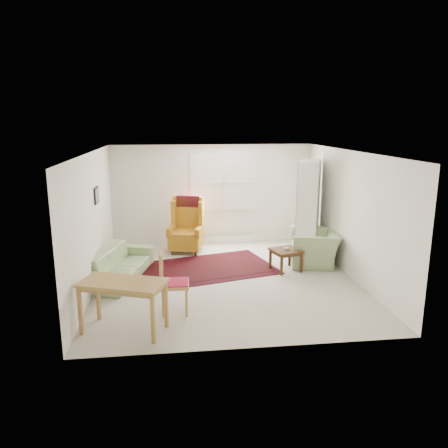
{
  "coord_description": "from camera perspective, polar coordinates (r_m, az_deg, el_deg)",
  "views": [
    {
      "loc": [
        -1.04,
        -8.14,
        3.05
      ],
      "look_at": [
        0.0,
        0.3,
        1.05
      ],
      "focal_mm": 35.0,
      "sensor_mm": 36.0,
      "label": 1
    }
  ],
  "objects": [
    {
      "name": "rug",
      "position": [
        9.33,
        -2.44,
        -5.75
      ],
      "size": [
        3.21,
        2.48,
        0.03
      ],
      "primitive_type": null,
      "rotation": [
        0.0,
        0.0,
        0.26
      ],
      "color": "black",
      "rests_on": "ground"
    },
    {
      "name": "armchair",
      "position": [
        9.73,
        11.71,
        -2.59
      ],
      "size": [
        1.21,
        1.32,
        0.88
      ],
      "primitive_type": "imported",
      "rotation": [
        0.0,
        0.0,
        -1.79
      ],
      "color": "#87A16B",
      "rests_on": "ground"
    },
    {
      "name": "cabinet",
      "position": [
        10.25,
        10.96,
        2.02
      ],
      "size": [
        0.77,
        0.99,
        2.2
      ],
      "primitive_type": null,
      "rotation": [
        0.0,
        0.0,
        -0.4
      ],
      "color": "white",
      "rests_on": "ground"
    },
    {
      "name": "stool",
      "position": [
        10.43,
        -4.9,
        -2.58
      ],
      "size": [
        0.35,
        0.35,
        0.43
      ],
      "primitive_type": null,
      "rotation": [
        0.0,
        0.0,
        0.08
      ],
      "color": "white",
      "rests_on": "ground"
    },
    {
      "name": "coffee_table",
      "position": [
        9.24,
        8.06,
        -4.66
      ],
      "size": [
        0.69,
        0.69,
        0.46
      ],
      "primitive_type": null,
      "rotation": [
        0.0,
        0.0,
        0.28
      ],
      "color": "#442915",
      "rests_on": "ground"
    },
    {
      "name": "sofa",
      "position": [
        8.89,
        -13.59,
        -4.4
      ],
      "size": [
        1.3,
        2.19,
        0.83
      ],
      "primitive_type": "imported",
      "rotation": [
        0.0,
        0.0,
        1.31
      ],
      "color": "#87A16B",
      "rests_on": "ground"
    },
    {
      "name": "wingback_chair",
      "position": [
        10.37,
        -5.01,
        -0.14
      ],
      "size": [
        0.94,
        0.97,
        1.32
      ],
      "primitive_type": null,
      "rotation": [
        0.0,
        0.0,
        -0.25
      ],
      "color": "#B2791B",
      "rests_on": "ground"
    },
    {
      "name": "room",
      "position": [
        8.6,
        0.2,
        1.21
      ],
      "size": [
        5.04,
        5.54,
        2.51
      ],
      "color": "#BFB5A3",
      "rests_on": "ground"
    },
    {
      "name": "desk",
      "position": [
        6.72,
        -12.95,
        -10.43
      ],
      "size": [
        1.37,
        1.01,
        0.78
      ],
      "primitive_type": null,
      "rotation": [
        0.0,
        0.0,
        -0.36
      ],
      "color": "#B08647",
      "rests_on": "ground"
    },
    {
      "name": "desk_chair",
      "position": [
        7.14,
        -6.47,
        -7.57
      ],
      "size": [
        0.47,
        0.47,
        1.04
      ],
      "primitive_type": null,
      "rotation": [
        0.0,
        0.0,
        1.53
      ],
      "color": "#B08647",
      "rests_on": "ground"
    }
  ]
}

